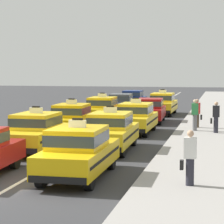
{
  "coord_description": "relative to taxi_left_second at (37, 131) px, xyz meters",
  "views": [
    {
      "loc": [
        6.14,
        -13.49,
        3.55
      ],
      "look_at": [
        0.58,
        11.3,
        1.3
      ],
      "focal_mm": 79.74,
      "sensor_mm": 36.0,
      "label": 1
    }
  ],
  "objects": [
    {
      "name": "taxi_right_fifth",
      "position": [
        3.17,
        17.94,
        0.0
      ],
      "size": [
        1.86,
        4.58,
        1.96
      ],
      "color": "black",
      "rests_on": "ground"
    },
    {
      "name": "sidewalk_curb",
      "position": [
        7.12,
        8.82,
        -0.8
      ],
      "size": [
        4.0,
        90.0,
        0.15
      ],
      "primitive_type": "cube",
      "color": "#9E9993",
      "rests_on": "ground"
    },
    {
      "name": "pedestrian_by_storefront",
      "position": [
        6.23,
        9.02,
        0.09
      ],
      "size": [
        0.47,
        0.24,
        1.64
      ],
      "color": "#473828",
      "rests_on": "sidewalk_curb"
    },
    {
      "name": "taxi_left_third",
      "position": [
        -0.11,
        5.35,
        0.0
      ],
      "size": [
        1.98,
        4.62,
        1.96
      ],
      "color": "black",
      "rests_on": "ground"
    },
    {
      "name": "lane_stripe_left_right",
      "position": [
        1.52,
        13.82,
        -0.87
      ],
      "size": [
        0.14,
        80.0,
        0.01
      ],
      "primitive_type": "cube",
      "color": "silver",
      "rests_on": "ground"
    },
    {
      "name": "ground_plane",
      "position": [
        1.52,
        -6.18,
        -0.88
      ],
      "size": [
        160.0,
        160.0,
        0.0
      ],
      "primitive_type": "plane",
      "color": "#353538"
    },
    {
      "name": "sedan_right_fourth",
      "position": [
        3.03,
        12.38,
        -0.03
      ],
      "size": [
        1.96,
        4.38,
        1.58
      ],
      "color": "black",
      "rests_on": "ground"
    },
    {
      "name": "taxi_right_nearest",
      "position": [
        3.14,
        -4.45,
        0.0
      ],
      "size": [
        1.87,
        4.58,
        1.96
      ],
      "color": "black",
      "rests_on": "ground"
    },
    {
      "name": "taxi_left_second",
      "position": [
        0.0,
        0.0,
        0.0
      ],
      "size": [
        1.83,
        4.57,
        1.96
      ],
      "color": "black",
      "rests_on": "ground"
    },
    {
      "name": "pedestrian_mid_block",
      "position": [
        6.17,
        7.58,
        0.14
      ],
      "size": [
        0.36,
        0.24,
        1.7
      ],
      "color": "slate",
      "rests_on": "sidewalk_curb"
    },
    {
      "name": "sedan_left_sixth",
      "position": [
        -0.12,
        23.45,
        -0.03
      ],
      "size": [
        1.77,
        4.3,
        1.58
      ],
      "color": "black",
      "rests_on": "ground"
    },
    {
      "name": "pedestrian_near_crosswalk",
      "position": [
        6.75,
        -5.32,
        0.08
      ],
      "size": [
        0.47,
        0.24,
        1.62
      ],
      "color": "#23232D",
      "rests_on": "sidewalk_curb"
    },
    {
      "name": "sedan_left_fifth",
      "position": [
        -0.01,
        17.64,
        -0.03
      ],
      "size": [
        1.97,
        4.38,
        1.58
      ],
      "color": "black",
      "rests_on": "ground"
    },
    {
      "name": "pedestrian_trailing",
      "position": [
        7.3,
        6.89,
        0.09
      ],
      "size": [
        0.47,
        0.24,
        1.64
      ],
      "color": "#23232D",
      "rests_on": "sidewalk_curb"
    },
    {
      "name": "taxi_right_third",
      "position": [
        3.06,
        6.8,
        0.0
      ],
      "size": [
        1.82,
        4.56,
        1.96
      ],
      "color": "black",
      "rests_on": "ground"
    },
    {
      "name": "taxi_right_second",
      "position": [
        2.98,
        0.94,
        0.0
      ],
      "size": [
        1.94,
        4.61,
        1.96
      ],
      "color": "black",
      "rests_on": "ground"
    },
    {
      "name": "taxi_left_fourth",
      "position": [
        -0.03,
        11.77,
        0.0
      ],
      "size": [
        1.91,
        4.6,
        1.96
      ],
      "color": "black",
      "rests_on": "ground"
    }
  ]
}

